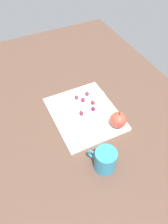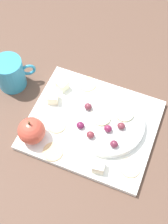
# 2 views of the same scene
# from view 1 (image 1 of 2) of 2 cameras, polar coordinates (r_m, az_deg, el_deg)

# --- Properties ---
(table) EXTENTS (1.47, 1.05, 0.03)m
(table) POSITION_cam_1_polar(r_m,az_deg,el_deg) (1.01, -2.12, -0.36)
(table) COLOR brown
(table) RESTS_ON ground
(platter) EXTENTS (0.32, 0.27, 0.02)m
(platter) POSITION_cam_1_polar(r_m,az_deg,el_deg) (0.98, 0.16, -0.48)
(platter) COLOR white
(platter) RESTS_ON table
(serving_dish) EXTENTS (0.19, 0.19, 0.02)m
(serving_dish) POSITION_cam_1_polar(r_m,az_deg,el_deg) (0.98, -1.34, 1.49)
(serving_dish) COLOR white
(serving_dish) RESTS_ON platter
(apple_whole) EXTENTS (0.07, 0.07, 0.07)m
(apple_whole) POSITION_cam_1_polar(r_m,az_deg,el_deg) (0.91, 8.79, -2.03)
(apple_whole) COLOR #C44937
(apple_whole) RESTS_ON platter
(apple_stem) EXTENTS (0.01, 0.01, 0.01)m
(apple_stem) POSITION_cam_1_polar(r_m,az_deg,el_deg) (0.88, 9.09, -0.36)
(apple_stem) COLOR brown
(apple_stem) RESTS_ON apple_whole
(cheese_cube_0) EXTENTS (0.04, 0.04, 0.03)m
(cheese_cube_0) POSITION_cam_1_polar(r_m,az_deg,el_deg) (0.88, 2.28, -5.40)
(cheese_cube_0) COLOR #F6E9C2
(cheese_cube_0) RESTS_ON platter
(cheese_cube_1) EXTENTS (0.04, 0.04, 0.03)m
(cheese_cube_1) POSITION_cam_1_polar(r_m,az_deg,el_deg) (0.88, -0.82, -6.20)
(cheese_cube_1) COLOR #F0F1C6
(cheese_cube_1) RESTS_ON platter
(cheese_cube_2) EXTENTS (0.03, 0.03, 0.03)m
(cheese_cube_2) POSITION_cam_1_polar(r_m,az_deg,el_deg) (1.03, 4.17, 4.49)
(cheese_cube_2) COLOR #F9EDC7
(cheese_cube_2) RESTS_ON platter
(cracker_0) EXTENTS (0.05, 0.05, 0.00)m
(cracker_0) POSITION_cam_1_polar(r_m,az_deg,el_deg) (0.91, -4.48, -4.79)
(cracker_0) COLOR beige
(cracker_0) RESTS_ON platter
(cracker_1) EXTENTS (0.05, 0.05, 0.00)m
(cracker_1) POSITION_cam_1_polar(r_m,az_deg,el_deg) (0.97, 7.57, -0.33)
(cracker_1) COLOR #E0B880
(cracker_1) RESTS_ON platter
(cracker_2) EXTENTS (0.05, 0.05, 0.00)m
(cracker_2) POSITION_cam_1_polar(r_m,az_deg,el_deg) (0.93, 4.56, -2.74)
(cracker_2) COLOR #D5BB86
(cracker_2) RESTS_ON platter
(cracker_3) EXTENTS (0.05, 0.05, 0.00)m
(cracker_3) POSITION_cam_1_polar(r_m,az_deg,el_deg) (1.07, 0.97, 5.86)
(cracker_3) COLOR #DAB485
(cracker_3) RESTS_ON platter
(grape_0) EXTENTS (0.02, 0.02, 0.02)m
(grape_0) POSITION_cam_1_polar(r_m,az_deg,el_deg) (0.93, -0.77, -0.35)
(grape_0) COLOR brown
(grape_0) RESTS_ON serving_dish
(grape_1) EXTENTS (0.02, 0.02, 0.02)m
(grape_1) POSITION_cam_1_polar(r_m,az_deg,el_deg) (0.97, 2.30, 2.45)
(grape_1) COLOR maroon
(grape_1) RESTS_ON serving_dish
(grape_2) EXTENTS (0.02, 0.02, 0.02)m
(grape_2) POSITION_cam_1_polar(r_m,az_deg,el_deg) (0.98, -0.26, 3.15)
(grape_2) COLOR maroon
(grape_2) RESTS_ON serving_dish
(grape_3) EXTENTS (0.02, 0.02, 0.02)m
(grape_3) POSITION_cam_1_polar(r_m,az_deg,el_deg) (0.95, 2.37, 0.84)
(grape_3) COLOR maroon
(grape_3) RESTS_ON serving_dish
(grape_4) EXTENTS (0.02, 0.02, 0.02)m
(grape_4) POSITION_cam_1_polar(r_m,az_deg,el_deg) (0.99, -1.96, 3.78)
(grape_4) COLOR brown
(grape_4) RESTS_ON serving_dish
(grape_5) EXTENTS (0.02, 0.02, 0.02)m
(grape_5) POSITION_cam_1_polar(r_m,az_deg,el_deg) (1.01, 0.78, 4.72)
(grape_5) COLOR maroon
(grape_5) RESTS_ON serving_dish
(apple_slice_0) EXTENTS (0.05, 0.05, 0.01)m
(apple_slice_0) POSITION_cam_1_polar(r_m,az_deg,el_deg) (0.98, -3.98, 2.65)
(apple_slice_0) COLOR beige
(apple_slice_0) RESTS_ON serving_dish
(apple_slice_1) EXTENTS (0.05, 0.05, 0.01)m
(apple_slice_1) POSITION_cam_1_polar(r_m,az_deg,el_deg) (0.96, -1.02, 1.34)
(apple_slice_1) COLOR beige
(apple_slice_1) RESTS_ON serving_dish
(cup) EXTENTS (0.10, 0.08, 0.09)m
(cup) POSITION_cam_1_polar(r_m,az_deg,el_deg) (0.80, 5.43, -12.16)
(cup) COLOR teal
(cup) RESTS_ON table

